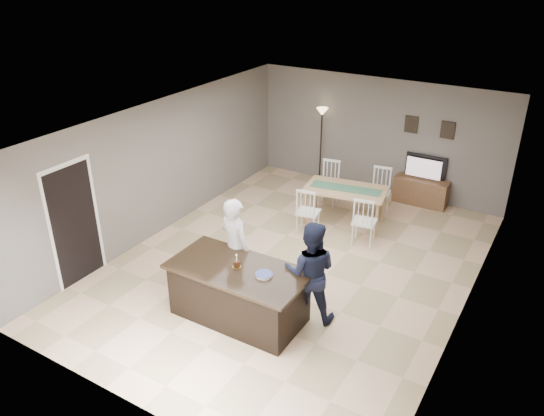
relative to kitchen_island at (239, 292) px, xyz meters
The scene contains 14 objects.
floor 1.86m from the kitchen_island, 90.00° to the left, with size 8.00×8.00×0.00m, color #DEB38E.
room_shell 2.18m from the kitchen_island, 90.00° to the left, with size 8.00×8.00×8.00m.
kitchen_island is the anchor object (origin of this frame).
tv_console 5.70m from the kitchen_island, 77.84° to the left, with size 1.20×0.40×0.60m, color brown.
television 5.78m from the kitchen_island, 77.99° to the left, with size 0.91×0.12×0.53m, color black.
tv_screen_glow 5.70m from the kitchen_island, 77.82° to the left, with size 0.78×0.78×0.00m, color orange.
picture_frames 6.03m from the kitchen_island, 78.74° to the left, with size 1.10×0.02×0.38m.
doorway 3.14m from the kitchen_island, behind, with size 0.00×2.10×2.65m.
woman 0.81m from the kitchen_island, 127.82° to the left, with size 0.63×0.42×1.74m, color silver.
man 1.16m from the kitchen_island, 30.07° to the left, with size 0.82×0.64×1.68m, color #161B32.
birthday_cake 0.50m from the kitchen_island, 146.84° to the left, with size 0.14×0.14×0.22m.
plate_stack 0.65m from the kitchen_island, ahead, with size 0.26×0.26×0.04m.
dining_table 3.84m from the kitchen_island, 88.59° to the left, with size 1.88×2.12×1.02m.
floor_lamp 5.84m from the kitchen_island, 103.66° to the left, with size 0.28×0.28×1.87m.
Camera 1 is at (3.95, -7.38, 5.25)m, focal length 35.00 mm.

